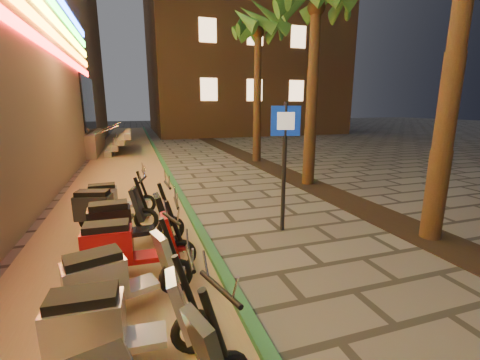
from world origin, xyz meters
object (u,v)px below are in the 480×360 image
object	(u,v)px
scooter_5	(114,324)
scooter_8	(125,222)
scooter_6	(117,277)
scooter_7	(126,246)
scooter_9	(107,209)
pedestrian_sign	(285,149)
scooter_10	(114,198)

from	to	relation	value
scooter_5	scooter_8	xyz separation A→B (m)	(0.06, 3.01, 0.02)
scooter_6	scooter_7	distance (m)	0.94
scooter_9	scooter_5	bearing A→B (deg)	-70.38
scooter_5	scooter_6	bearing A→B (deg)	93.79
pedestrian_sign	scooter_9	bearing A→B (deg)	179.79
scooter_7	scooter_8	xyz separation A→B (m)	(-0.03, 1.11, 0.01)
scooter_5	scooter_10	bearing A→B (deg)	95.93
scooter_7	scooter_9	bearing A→B (deg)	103.72
pedestrian_sign	scooter_8	world-z (taller)	pedestrian_sign
scooter_5	scooter_9	world-z (taller)	scooter_9
pedestrian_sign	scooter_7	world-z (taller)	pedestrian_sign
scooter_7	scooter_10	world-z (taller)	scooter_7
pedestrian_sign	scooter_10	bearing A→B (deg)	166.17
pedestrian_sign	scooter_9	size ratio (longest dim) A/B	1.60
scooter_9	scooter_10	distance (m)	0.99
scooter_9	pedestrian_sign	bearing A→B (deg)	-1.64
pedestrian_sign	scooter_9	xyz separation A→B (m)	(-3.65, 1.07, -1.26)
scooter_7	scooter_9	distance (m)	2.17
scooter_7	scooter_10	bearing A→B (deg)	98.49
scooter_8	scooter_9	distance (m)	1.09
pedestrian_sign	scooter_5	bearing A→B (deg)	-122.02
scooter_6	scooter_5	bearing A→B (deg)	-106.04
scooter_9	scooter_10	xyz separation A→B (m)	(0.09, 0.98, -0.04)
pedestrian_sign	scooter_8	size ratio (longest dim) A/B	1.56
scooter_8	scooter_7	bearing A→B (deg)	-92.20
scooter_6	scooter_7	bearing A→B (deg)	67.06
scooter_10	scooter_8	bearing A→B (deg)	-85.09
pedestrian_sign	scooter_9	distance (m)	4.01
scooter_6	scooter_8	distance (m)	2.05
scooter_6	pedestrian_sign	bearing A→B (deg)	14.15
scooter_8	scooter_9	size ratio (longest dim) A/B	1.02
scooter_6	scooter_7	world-z (taller)	scooter_7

